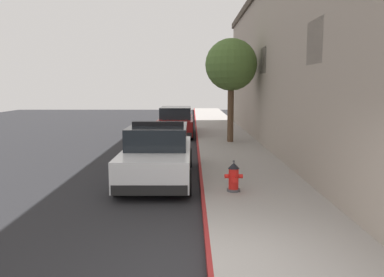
{
  "coord_description": "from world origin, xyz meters",
  "views": [
    {
      "loc": [
        -0.3,
        -5.32,
        2.69
      ],
      "look_at": [
        -0.28,
        7.3,
        1.0
      ],
      "focal_mm": 36.66,
      "sensor_mm": 36.0,
      "label": 1
    }
  ],
  "objects_px": {
    "parked_car_silver_ahead": "(175,122)",
    "street_tree": "(231,65)",
    "police_cruiser": "(158,154)",
    "fire_hydrant": "(233,177)"
  },
  "relations": [
    {
      "from": "fire_hydrant",
      "to": "street_tree",
      "type": "relative_size",
      "value": 0.16
    },
    {
      "from": "police_cruiser",
      "to": "fire_hydrant",
      "type": "relative_size",
      "value": 6.37
    },
    {
      "from": "parked_car_silver_ahead",
      "to": "street_tree",
      "type": "xyz_separation_m",
      "value": [
        2.64,
        -3.64,
        2.87
      ]
    },
    {
      "from": "police_cruiser",
      "to": "parked_car_silver_ahead",
      "type": "relative_size",
      "value": 1.0
    },
    {
      "from": "police_cruiser",
      "to": "street_tree",
      "type": "distance_m",
      "value": 7.71
    },
    {
      "from": "parked_car_silver_ahead",
      "to": "fire_hydrant",
      "type": "bearing_deg",
      "value": -81.19
    },
    {
      "from": "parked_car_silver_ahead",
      "to": "police_cruiser",
      "type": "bearing_deg",
      "value": -90.51
    },
    {
      "from": "parked_car_silver_ahead",
      "to": "fire_hydrant",
      "type": "relative_size",
      "value": 6.37
    },
    {
      "from": "parked_car_silver_ahead",
      "to": "street_tree",
      "type": "distance_m",
      "value": 5.33
    },
    {
      "from": "parked_car_silver_ahead",
      "to": "fire_hydrant",
      "type": "height_order",
      "value": "parked_car_silver_ahead"
    }
  ]
}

